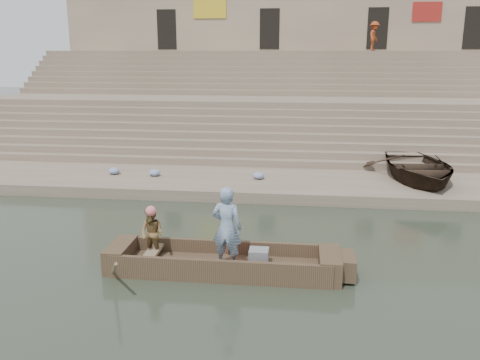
% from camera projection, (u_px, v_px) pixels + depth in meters
% --- Properties ---
extents(ground, '(120.00, 120.00, 0.00)m').
position_uv_depth(ground, '(287.00, 283.00, 11.57)').
color(ground, '#273024').
rests_on(ground, ground).
extents(lower_landing, '(32.00, 4.00, 0.40)m').
position_uv_depth(lower_landing, '(293.00, 185.00, 19.21)').
color(lower_landing, gray).
rests_on(lower_landing, ground).
extents(mid_landing, '(32.00, 3.00, 2.80)m').
position_uv_depth(mid_landing, '(296.00, 126.00, 26.12)').
color(mid_landing, gray).
rests_on(mid_landing, ground).
extents(upper_landing, '(32.00, 3.00, 5.20)m').
position_uv_depth(upper_landing, '(298.00, 92.00, 32.55)').
color(upper_landing, gray).
rests_on(upper_landing, ground).
extents(ghat_steps, '(32.00, 11.00, 5.20)m').
position_uv_depth(ghat_steps, '(297.00, 114.00, 27.64)').
color(ghat_steps, gray).
rests_on(ghat_steps, ground).
extents(building_wall, '(32.00, 5.07, 11.20)m').
position_uv_depth(building_wall, '(300.00, 45.00, 35.64)').
color(building_wall, tan).
rests_on(building_wall, ground).
extents(main_rowboat, '(5.00, 1.30, 0.22)m').
position_uv_depth(main_rowboat, '(223.00, 267.00, 12.13)').
color(main_rowboat, brown).
rests_on(main_rowboat, ground).
extents(rowboat_trim, '(6.04, 2.63, 1.96)m').
position_uv_depth(rowboat_trim, '(231.00, 260.00, 12.05)').
color(rowboat_trim, brown).
rests_on(rowboat_trim, ground).
extents(standing_man, '(0.78, 0.58, 1.97)m').
position_uv_depth(standing_man, '(227.00, 227.00, 11.68)').
color(standing_man, navy).
rests_on(standing_man, main_rowboat).
extents(rowing_man, '(0.76, 0.67, 1.29)m').
position_uv_depth(rowing_man, '(152.00, 234.00, 12.22)').
color(rowing_man, '#297B33').
rests_on(rowing_man, main_rowboat).
extents(television, '(0.46, 0.42, 0.40)m').
position_uv_depth(television, '(258.00, 257.00, 11.96)').
color(television, slate).
rests_on(television, main_rowboat).
extents(beached_rowboat, '(3.88, 5.14, 1.01)m').
position_uv_depth(beached_rowboat, '(418.00, 167.00, 19.05)').
color(beached_rowboat, '#2D2116').
rests_on(beached_rowboat, lower_landing).
extents(pedestrian, '(1.00, 1.28, 1.73)m').
position_uv_depth(pedestrian, '(374.00, 36.00, 30.51)').
color(pedestrian, '#9D3C1A').
rests_on(pedestrian, upper_landing).
extents(cloth_bundles, '(14.84, 0.62, 0.26)m').
position_uv_depth(cloth_bundles, '(250.00, 175.00, 19.34)').
color(cloth_bundles, '#3F5999').
rests_on(cloth_bundles, lower_landing).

